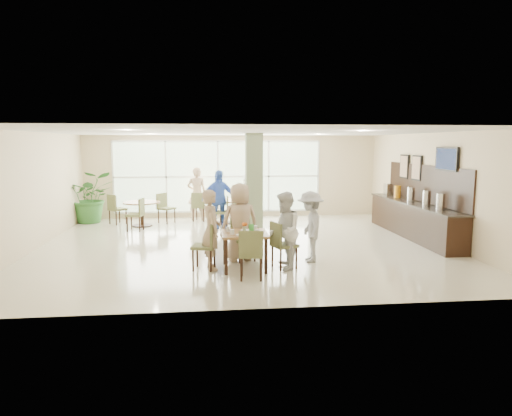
{
  "coord_description": "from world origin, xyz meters",
  "views": [
    {
      "loc": [
        -0.87,
        -11.19,
        2.52
      ],
      "look_at": [
        0.2,
        -1.2,
        1.1
      ],
      "focal_mm": 32.0,
      "sensor_mm": 36.0,
      "label": 1
    }
  ],
  "objects": [
    {
      "name": "teen_left",
      "position": [
        -0.81,
        -2.15,
        0.81
      ],
      "size": [
        0.49,
        0.65,
        1.62
      ],
      "primitive_type": "imported",
      "rotation": [
        0.0,
        0.0,
        1.75
      ],
      "color": "tan",
      "rests_on": "ground"
    },
    {
      "name": "wall_tv",
      "position": [
        4.94,
        -0.6,
        2.15
      ],
      "size": [
        0.06,
        1.0,
        0.58
      ],
      "color": "black",
      "rests_on": "ground"
    },
    {
      "name": "adult_a",
      "position": [
        -0.54,
        2.37,
        0.87
      ],
      "size": [
        1.14,
        0.83,
        1.75
      ],
      "primitive_type": "imported",
      "rotation": [
        0.0,
        0.0,
        0.27
      ],
      "color": "#446CCD",
      "rests_on": "ground"
    },
    {
      "name": "teen_far",
      "position": [
        -0.18,
        -1.55,
        0.85
      ],
      "size": [
        0.91,
        0.63,
        1.7
      ],
      "primitive_type": "imported",
      "rotation": [
        0.0,
        0.0,
        3.37
      ],
      "color": "tan",
      "rests_on": "ground"
    },
    {
      "name": "potted_plant",
      "position": [
        -4.6,
        3.79,
        0.83
      ],
      "size": [
        1.8,
        1.8,
        1.65
      ],
      "primitive_type": "imported",
      "rotation": [
        0.0,
        0.0,
        0.24
      ],
      "color": "#306B2B",
      "rests_on": "ground"
    },
    {
      "name": "teen_standing",
      "position": [
        1.31,
        -1.77,
        0.76
      ],
      "size": [
        0.64,
        1.03,
        1.53
      ],
      "primitive_type": "imported",
      "rotation": [
        0.0,
        0.0,
        -1.65
      ],
      "color": "#AAABAD",
      "rests_on": "ground"
    },
    {
      "name": "framed_art_a",
      "position": [
        4.95,
        1.0,
        1.85
      ],
      "size": [
        0.05,
        0.55,
        0.7
      ],
      "color": "black",
      "rests_on": "ground"
    },
    {
      "name": "main_table",
      "position": [
        -0.14,
        -2.22,
        0.65
      ],
      "size": [
        0.92,
        0.92,
        0.75
      ],
      "color": "brown",
      "rests_on": "ground"
    },
    {
      "name": "buffet_counter",
      "position": [
        4.7,
        0.51,
        0.55
      ],
      "size": [
        0.64,
        4.7,
        1.95
      ],
      "color": "black",
      "rests_on": "ground"
    },
    {
      "name": "tabletop_clutter",
      "position": [
        -0.13,
        -2.23,
        0.81
      ],
      "size": [
        0.76,
        0.68,
        0.21
      ],
      "color": "white",
      "rests_on": "main_table"
    },
    {
      "name": "ground",
      "position": [
        0.0,
        0.0,
        0.0
      ],
      "size": [
        10.0,
        10.0,
        0.0
      ],
      "primitive_type": "plane",
      "color": "beige",
      "rests_on": "ground"
    },
    {
      "name": "chairs_main_table",
      "position": [
        -0.12,
        -2.21,
        0.47
      ],
      "size": [
        2.19,
        1.89,
        0.95
      ],
      "color": "#576135",
      "rests_on": "ground"
    },
    {
      "name": "adult_standing",
      "position": [
        -1.22,
        3.89,
        0.88
      ],
      "size": [
        0.67,
        0.46,
        1.76
      ],
      "primitive_type": "imported",
      "rotation": [
        0.0,
        0.0,
        3.08
      ],
      "color": "tan",
      "rests_on": "ground"
    },
    {
      "name": "chairs_table_left",
      "position": [
        -2.95,
        3.01,
        0.47
      ],
      "size": [
        2.15,
        1.82,
        0.95
      ],
      "color": "#576135",
      "rests_on": "ground"
    },
    {
      "name": "column",
      "position": [
        0.4,
        1.2,
        1.4
      ],
      "size": [
        0.45,
        0.45,
        2.8
      ],
      "primitive_type": "cube",
      "color": "#6C7753",
      "rests_on": "ground"
    },
    {
      "name": "round_table_right",
      "position": [
        -0.43,
        3.22,
        0.59
      ],
      "size": [
        1.2,
        1.2,
        0.75
      ],
      "color": "brown",
      "rests_on": "ground"
    },
    {
      "name": "adult_b",
      "position": [
        0.49,
        3.26,
        0.82
      ],
      "size": [
        1.08,
        1.65,
        1.65
      ],
      "primitive_type": "imported",
      "rotation": [
        0.0,
        0.0,
        -1.27
      ],
      "color": "white",
      "rests_on": "ground"
    },
    {
      "name": "chairs_table_right",
      "position": [
        -0.46,
        3.26,
        0.47
      ],
      "size": [
        1.88,
        1.8,
        0.95
      ],
      "color": "#576135",
      "rests_on": "ground"
    },
    {
      "name": "framed_art_b",
      "position": [
        4.95,
        1.8,
        1.85
      ],
      "size": [
        0.05,
        0.55,
        0.7
      ],
      "color": "black",
      "rests_on": "ground"
    },
    {
      "name": "window_bank",
      "position": [
        -0.5,
        4.46,
        1.4
      ],
      "size": [
        7.0,
        0.04,
        7.0
      ],
      "color": "silver",
      "rests_on": "ground"
    },
    {
      "name": "room_shell",
      "position": [
        0.0,
        0.0,
        1.7
      ],
      "size": [
        10.0,
        10.0,
        10.0
      ],
      "color": "white",
      "rests_on": "ground"
    },
    {
      "name": "round_table_left",
      "position": [
        -2.89,
        2.98,
        0.58
      ],
      "size": [
        1.11,
        1.11,
        0.75
      ],
      "color": "brown",
      "rests_on": "ground"
    },
    {
      "name": "teen_right",
      "position": [
        0.65,
        -2.31,
        0.79
      ],
      "size": [
        0.64,
        0.8,
        1.58
      ],
      "primitive_type": "imported",
      "rotation": [
        0.0,
        0.0,
        -1.63
      ],
      "color": "white",
      "rests_on": "ground"
    }
  ]
}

